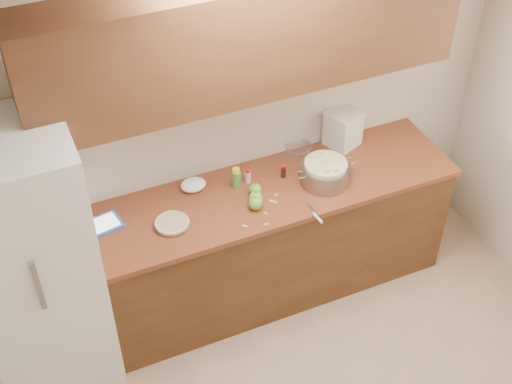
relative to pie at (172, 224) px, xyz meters
name	(u,v)px	position (x,y,z in m)	size (l,w,h in m)	color
room_shell	(388,324)	(0.61, -1.41, 0.36)	(3.60, 3.60, 3.60)	#A18268
counter_run	(259,243)	(0.61, 0.07, -0.48)	(2.64, 0.68, 0.92)	brown
upper_cabinets	(248,37)	(0.61, 0.22, 1.01)	(2.60, 0.34, 0.70)	#582F1B
fridge	(33,265)	(-0.83, 0.03, -0.04)	(0.70, 0.70, 1.80)	white
pie	(172,224)	(0.00, 0.00, 0.00)	(0.22, 0.22, 0.03)	silver
colander	(325,173)	(1.04, 0.00, 0.06)	(0.42, 0.32, 0.16)	gray
flour_canister	(343,128)	(1.34, 0.31, 0.12)	(0.28, 0.28, 0.26)	silver
tablet	(103,224)	(-0.38, 0.17, -0.01)	(0.25, 0.20, 0.02)	blue
paring_knife	(317,217)	(0.84, -0.29, -0.01)	(0.04, 0.20, 0.02)	gray
lemon_bottle	(236,178)	(0.50, 0.18, 0.05)	(0.06, 0.06, 0.15)	#4C8C38
cinnamon_shaker	(248,176)	(0.58, 0.20, 0.03)	(0.04, 0.04, 0.10)	beige
vanilla_bottle	(283,171)	(0.82, 0.15, 0.03)	(0.03, 0.03, 0.09)	black
mixing_bowl	(299,149)	(1.02, 0.33, 0.02)	(0.18, 0.18, 0.07)	silver
paper_towel	(193,185)	(0.24, 0.27, 0.02)	(0.16, 0.13, 0.07)	white
apple_left	(256,198)	(0.55, -0.01, 0.03)	(0.09, 0.09, 0.10)	#64A629
apple_center	(255,190)	(0.58, 0.06, 0.02)	(0.08, 0.08, 0.09)	#64A629
apple_front	(256,203)	(0.53, -0.06, 0.03)	(0.09, 0.09, 0.10)	#64A629
peel_a	(245,226)	(0.40, -0.18, -0.02)	(0.04, 0.01, 0.00)	#8EBC5B
peel_b	(273,202)	(0.65, -0.05, -0.02)	(0.05, 0.02, 0.00)	#8EBC5B
peel_c	(276,195)	(0.70, 0.00, -0.02)	(0.03, 0.01, 0.00)	#8EBC5B
peel_d	(266,224)	(0.53, -0.22, -0.02)	(0.03, 0.01, 0.00)	#8EBC5B
peel_e	(266,213)	(0.57, -0.13, -0.02)	(0.03, 0.01, 0.00)	#8EBC5B
peel_f	(258,198)	(0.58, 0.02, -0.02)	(0.05, 0.02, 0.00)	#8EBC5B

